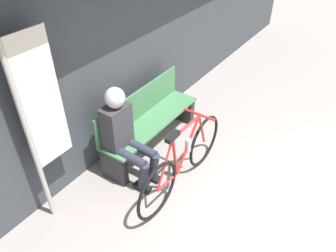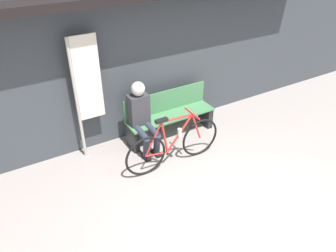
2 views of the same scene
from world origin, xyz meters
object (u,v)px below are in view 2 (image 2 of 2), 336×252
(bicycle, at_px, (174,144))
(park_bench_near, at_px, (170,116))
(person_seated, at_px, (141,113))
(banner_pole, at_px, (85,86))

(bicycle, bearing_deg, park_bench_near, 64.26)
(person_seated, height_order, banner_pole, banner_pole)
(park_bench_near, xyz_separation_m, bicycle, (-0.38, -0.79, -0.01))
(bicycle, bearing_deg, person_seated, 109.12)
(bicycle, distance_m, banner_pole, 1.66)
(park_bench_near, xyz_separation_m, person_seated, (-0.62, -0.11, 0.30))
(park_bench_near, distance_m, banner_pole, 1.67)
(person_seated, relative_size, banner_pole, 0.60)
(bicycle, xyz_separation_m, person_seated, (-0.23, 0.68, 0.31))
(park_bench_near, height_order, banner_pole, banner_pole)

